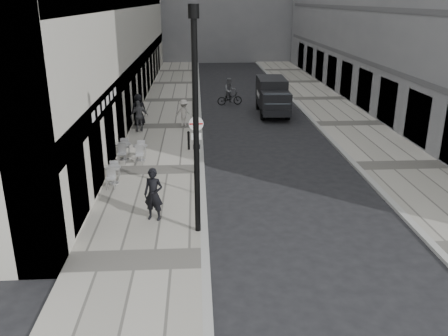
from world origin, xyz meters
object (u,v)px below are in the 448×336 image
at_px(walking_man, 154,194).
at_px(sign_post, 197,144).
at_px(panel_van, 272,95).
at_px(lamppost, 196,114).
at_px(cyclist, 230,95).

bearing_deg(walking_man, sign_post, 72.89).
xyz_separation_m(sign_post, panel_van, (5.00, 13.71, -0.84)).
height_order(sign_post, lamppost, lamppost).
bearing_deg(panel_van, walking_man, -110.40).
height_order(walking_man, sign_post, sign_post).
bearing_deg(walking_man, cyclist, 95.29).
height_order(lamppost, panel_van, lamppost).
distance_m(walking_man, lamppost, 3.43).
bearing_deg(cyclist, lamppost, -106.57).
xyz_separation_m(sign_post, cyclist, (2.40, 16.66, -1.37)).
relative_size(walking_man, panel_van, 0.37).
xyz_separation_m(lamppost, cyclist, (2.40, 19.76, -3.24)).
bearing_deg(panel_van, sign_post, -108.29).
distance_m(walking_man, sign_post, 2.84).
bearing_deg(cyclist, sign_post, -107.85).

